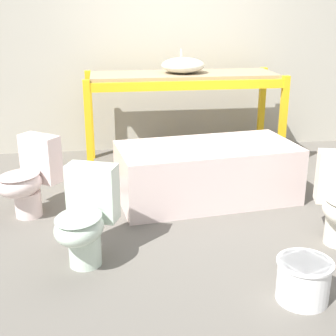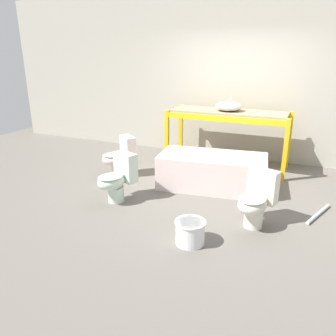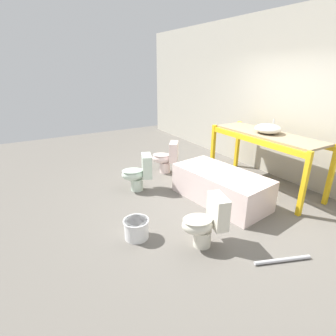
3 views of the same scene
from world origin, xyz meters
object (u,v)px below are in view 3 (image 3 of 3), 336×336
object	(u,v)px
toilet_extra	(206,222)
bathtub_main	(221,184)
toilet_near	(138,173)
toilet_far	(166,157)
sink_basin	(268,129)
bucket_white	(136,228)

from	to	relation	value
toilet_extra	bathtub_main	bearing A→B (deg)	146.60
toilet_near	toilet_extra	distance (m)	1.93
toilet_far	toilet_near	bearing A→B (deg)	-22.99
sink_basin	toilet_near	bearing A→B (deg)	-116.38
bucket_white	toilet_extra	bearing A→B (deg)	49.61
sink_basin	bucket_white	world-z (taller)	sink_basin
toilet_far	toilet_extra	distance (m)	2.58
bucket_white	toilet_far	bearing A→B (deg)	139.95
sink_basin	toilet_near	distance (m)	2.49
sink_basin	toilet_far	distance (m)	2.12
sink_basin	toilet_extra	bearing A→B (deg)	-66.88
toilet_near	toilet_far	world-z (taller)	same
bathtub_main	bucket_white	bearing A→B (deg)	-89.08
sink_basin	toilet_extra	xyz separation A→B (m)	(0.88, -2.07, -0.79)
bathtub_main	toilet_extra	bearing A→B (deg)	-57.05
sink_basin	bucket_white	xyz separation A→B (m)	(0.29, -2.77, -0.99)
bathtub_main	sink_basin	bearing A→B (deg)	85.40
toilet_near	toilet_far	xyz separation A→B (m)	(-0.50, 0.90, 0.00)
toilet_near	bucket_white	size ratio (longest dim) A/B	1.97
bathtub_main	bucket_white	xyz separation A→B (m)	(0.24, -1.68, -0.16)
toilet_extra	bucket_white	distance (m)	0.94
toilet_near	toilet_extra	world-z (taller)	same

